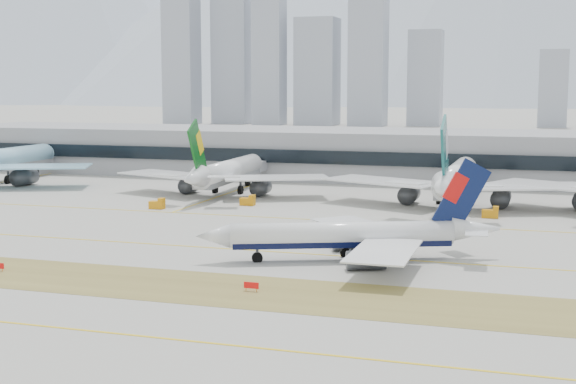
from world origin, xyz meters
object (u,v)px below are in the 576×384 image
(widebody_eva, at_px, (226,173))
(widebody_cathay, at_px, (455,180))
(terminal, at_px, (355,153))
(taxiing_airliner, at_px, (353,236))

(widebody_eva, relative_size, widebody_cathay, 0.92)
(terminal, bearing_deg, taxiing_airliner, -77.65)
(taxiing_airliner, distance_m, widebody_cathay, 69.55)
(taxiing_airliner, relative_size, widebody_eva, 0.81)
(taxiing_airliner, height_order, terminal, taxiing_airliner)
(widebody_eva, distance_m, terminal, 56.43)
(taxiing_airliner, distance_m, widebody_eva, 87.73)
(widebody_cathay, bearing_deg, taxiing_airliner, 172.49)
(widebody_eva, relative_size, terminal, 0.21)
(widebody_eva, bearing_deg, widebody_cathay, -94.50)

